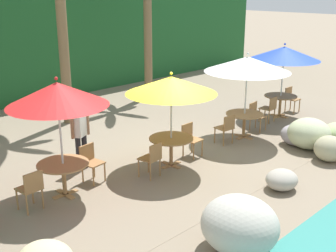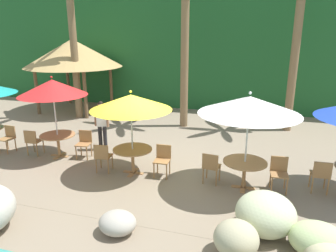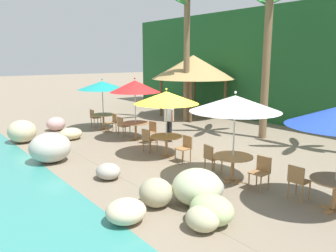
% 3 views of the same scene
% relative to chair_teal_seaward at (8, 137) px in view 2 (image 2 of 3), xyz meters
% --- Properties ---
extents(ground_plane, '(120.00, 120.00, 0.00)m').
position_rel_chair_teal_seaward_xyz_m(ground_plane, '(5.05, -0.18, -0.51)').
color(ground_plane, gray).
extents(terrace_deck, '(18.00, 5.20, 0.01)m').
position_rel_chair_teal_seaward_xyz_m(terrace_deck, '(5.05, -0.18, -0.51)').
color(terrace_deck, gray).
rests_on(terrace_deck, ground).
extents(foliage_backdrop, '(28.00, 2.40, 6.00)m').
position_rel_chair_teal_seaward_xyz_m(foliage_backdrop, '(5.05, 8.82, 2.49)').
color(foliage_backdrop, '#1E5628').
rests_on(foliage_backdrop, ground).
extents(rock_seawall, '(16.27, 3.32, 0.98)m').
position_rel_chair_teal_seaward_xyz_m(rock_seawall, '(6.18, -3.16, -0.13)').
color(rock_seawall, '#BEB5AD').
rests_on(rock_seawall, ground).
extents(chair_teal_seaward, '(0.45, 0.46, 0.87)m').
position_rel_chair_teal_seaward_xyz_m(chair_teal_seaward, '(0.00, 0.00, 0.00)').
color(chair_teal_seaward, '#9E7042').
rests_on(chair_teal_seaward, ground).
extents(umbrella_red, '(2.08, 2.08, 2.60)m').
position_rel_chair_teal_seaward_xyz_m(umbrella_red, '(1.88, 0.07, 1.73)').
color(umbrella_red, silver).
rests_on(umbrella_red, ground).
extents(dining_table_red, '(1.10, 1.10, 0.74)m').
position_rel_chair_teal_seaward_xyz_m(dining_table_red, '(1.88, 0.07, 0.10)').
color(dining_table_red, '#A37547').
rests_on(dining_table_red, ground).
extents(chair_red_seaward, '(0.47, 0.48, 0.87)m').
position_rel_chair_teal_seaward_xyz_m(chair_red_seaward, '(2.72, 0.26, 0.00)').
color(chair_red_seaward, '#9E7042').
rests_on(chair_red_seaward, ground).
extents(chair_red_inland, '(0.45, 0.46, 0.87)m').
position_rel_chair_teal_seaward_xyz_m(chair_red_inland, '(1.04, -0.08, 0.00)').
color(chair_red_inland, '#9E7042').
rests_on(chair_red_inland, ground).
extents(umbrella_yellow, '(2.22, 2.22, 2.39)m').
position_rel_chair_teal_seaward_xyz_m(umbrella_yellow, '(4.66, -0.43, 1.56)').
color(umbrella_yellow, silver).
rests_on(umbrella_yellow, ground).
extents(dining_table_yellow, '(1.10, 1.10, 0.74)m').
position_rel_chair_teal_seaward_xyz_m(dining_table_yellow, '(4.66, -0.43, 0.10)').
color(dining_table_yellow, '#A37547').
rests_on(dining_table_yellow, ground).
extents(chair_yellow_seaward, '(0.44, 0.44, 0.87)m').
position_rel_chair_teal_seaward_xyz_m(chair_yellow_seaward, '(5.51, -0.30, 0.00)').
color(chair_yellow_seaward, '#9E7042').
rests_on(chair_yellow_seaward, ground).
extents(chair_yellow_inland, '(0.47, 0.48, 0.87)m').
position_rel_chair_teal_seaward_xyz_m(chair_yellow_inland, '(3.83, -0.62, 0.00)').
color(chair_yellow_inland, '#9E7042').
rests_on(chair_yellow_inland, ground).
extents(umbrella_white, '(2.47, 2.47, 2.53)m').
position_rel_chair_teal_seaward_xyz_m(umbrella_white, '(7.73, -0.45, 1.68)').
color(umbrella_white, silver).
rests_on(umbrella_white, ground).
extents(dining_table_white, '(1.10, 1.10, 0.74)m').
position_rel_chair_teal_seaward_xyz_m(dining_table_white, '(7.73, -0.45, 0.10)').
color(dining_table_white, '#A37547').
rests_on(dining_table_white, ground).
extents(chair_white_seaward, '(0.45, 0.46, 0.87)m').
position_rel_chair_teal_seaward_xyz_m(chair_white_seaward, '(8.57, -0.29, 0.00)').
color(chair_white_seaward, '#9E7042').
rests_on(chair_white_seaward, ground).
extents(chair_white_inland, '(0.47, 0.47, 0.87)m').
position_rel_chair_teal_seaward_xyz_m(chair_white_inland, '(6.87, -0.44, 0.00)').
color(chair_white_inland, '#9E7042').
rests_on(chair_white_inland, ground).
extents(chair_blue_inland, '(0.44, 0.44, 0.87)m').
position_rel_chair_teal_seaward_xyz_m(chair_blue_inland, '(9.55, -0.17, 0.00)').
color(chair_blue_inland, '#9E7042').
rests_on(chair_blue_inland, ground).
extents(palm_tree_nearest, '(2.98, 3.07, 6.89)m').
position_rel_chair_teal_seaward_xyz_m(palm_tree_nearest, '(-0.14, 4.57, 3.89)').
color(palm_tree_nearest, brown).
rests_on(palm_tree_nearest, ground).
extents(palm_tree_second, '(3.26, 3.01, 6.35)m').
position_rel_chair_teal_seaward_xyz_m(palm_tree_second, '(4.92, 4.58, 3.73)').
color(palm_tree_second, brown).
rests_on(palm_tree_second, ground).
extents(palm_tree_third, '(3.12, 2.88, 6.05)m').
position_rel_chair_teal_seaward_xyz_m(palm_tree_third, '(9.12, 5.20, 3.53)').
color(palm_tree_third, brown).
rests_on(palm_tree_third, ground).
extents(palapa_hut, '(4.77, 4.77, 3.54)m').
position_rel_chair_teal_seaward_xyz_m(palapa_hut, '(-1.03, 5.82, 2.34)').
color(palapa_hut, brown).
rests_on(palapa_hut, ground).
extents(waiter_in_white, '(0.52, 0.33, 1.70)m').
position_rel_chair_teal_seaward_xyz_m(waiter_in_white, '(2.98, 0.99, 0.47)').
color(waiter_in_white, '#232328').
rests_on(waiter_in_white, ground).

